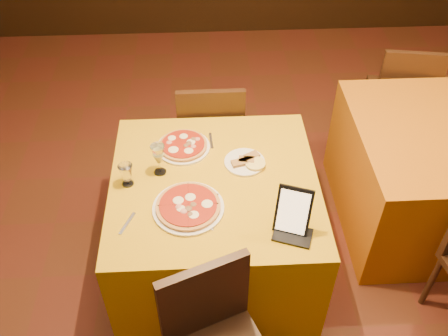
{
  "coord_description": "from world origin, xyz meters",
  "views": [
    {
      "loc": [
        -0.09,
        -1.4,
        2.6
      ],
      "look_at": [
        0.01,
        0.45,
        0.86
      ],
      "focal_mm": 40.0,
      "sensor_mm": 36.0,
      "label": 1
    }
  ],
  "objects_px": {
    "pizza_far": "(183,146)",
    "water_glass": "(126,175)",
    "tablet": "(293,211)",
    "main_table": "(215,227)",
    "chair_side_far": "(398,94)",
    "wine_glass": "(159,159)",
    "side_table": "(433,175)",
    "pizza_near": "(188,207)",
    "chair_main_far": "(211,131)"
  },
  "relations": [
    {
      "from": "chair_side_far",
      "to": "water_glass",
      "type": "relative_size",
      "value": 7.0
    },
    {
      "from": "tablet",
      "to": "water_glass",
      "type": "bearing_deg",
      "value": 177.37
    },
    {
      "from": "chair_main_far",
      "to": "pizza_near",
      "type": "relative_size",
      "value": 2.54
    },
    {
      "from": "pizza_far",
      "to": "water_glass",
      "type": "distance_m",
      "value": 0.4
    },
    {
      "from": "chair_side_far",
      "to": "wine_glass",
      "type": "height_order",
      "value": "wine_glass"
    },
    {
      "from": "chair_main_far",
      "to": "pizza_near",
      "type": "xyz_separation_m",
      "value": [
        -0.14,
        -0.98,
        0.31
      ]
    },
    {
      "from": "chair_side_far",
      "to": "side_table",
      "type": "bearing_deg",
      "value": 99.57
    },
    {
      "from": "chair_side_far",
      "to": "water_glass",
      "type": "xyz_separation_m",
      "value": [
        -1.86,
        -1.15,
        0.36
      ]
    },
    {
      "from": "pizza_near",
      "to": "wine_glass",
      "type": "bearing_deg",
      "value": 118.87
    },
    {
      "from": "side_table",
      "to": "water_glass",
      "type": "xyz_separation_m",
      "value": [
        -1.86,
        -0.36,
        0.44
      ]
    },
    {
      "from": "wine_glass",
      "to": "chair_main_far",
      "type": "bearing_deg",
      "value": 67.77
    },
    {
      "from": "side_table",
      "to": "water_glass",
      "type": "bearing_deg",
      "value": -169.18
    },
    {
      "from": "side_table",
      "to": "pizza_far",
      "type": "distance_m",
      "value": 1.63
    },
    {
      "from": "chair_main_far",
      "to": "pizza_far",
      "type": "height_order",
      "value": "chair_main_far"
    },
    {
      "from": "side_table",
      "to": "pizza_near",
      "type": "relative_size",
      "value": 3.07
    },
    {
      "from": "chair_side_far",
      "to": "pizza_far",
      "type": "height_order",
      "value": "chair_side_far"
    },
    {
      "from": "main_table",
      "to": "tablet",
      "type": "bearing_deg",
      "value": -43.46
    },
    {
      "from": "side_table",
      "to": "tablet",
      "type": "relative_size",
      "value": 4.51
    },
    {
      "from": "chair_main_far",
      "to": "wine_glass",
      "type": "relative_size",
      "value": 4.79
    },
    {
      "from": "water_glass",
      "to": "side_table",
      "type": "bearing_deg",
      "value": 10.82
    },
    {
      "from": "wine_glass",
      "to": "water_glass",
      "type": "distance_m",
      "value": 0.19
    },
    {
      "from": "main_table",
      "to": "side_table",
      "type": "xyz_separation_m",
      "value": [
        1.41,
        0.36,
        0.0
      ]
    },
    {
      "from": "chair_side_far",
      "to": "wine_glass",
      "type": "distance_m",
      "value": 2.05
    },
    {
      "from": "chair_main_far",
      "to": "pizza_far",
      "type": "distance_m",
      "value": 0.62
    },
    {
      "from": "pizza_near",
      "to": "chair_side_far",
      "type": "bearing_deg",
      "value": 40.92
    },
    {
      "from": "water_glass",
      "to": "pizza_far",
      "type": "bearing_deg",
      "value": 43.21
    },
    {
      "from": "pizza_near",
      "to": "pizza_far",
      "type": "distance_m",
      "value": 0.46
    },
    {
      "from": "chair_side_far",
      "to": "tablet",
      "type": "height_order",
      "value": "tablet"
    },
    {
      "from": "main_table",
      "to": "water_glass",
      "type": "bearing_deg",
      "value": 179.81
    },
    {
      "from": "pizza_far",
      "to": "wine_glass",
      "type": "relative_size",
      "value": 1.59
    },
    {
      "from": "side_table",
      "to": "pizza_far",
      "type": "xyz_separation_m",
      "value": [
        -1.58,
        -0.09,
        0.39
      ]
    },
    {
      "from": "chair_side_far",
      "to": "pizza_near",
      "type": "distance_m",
      "value": 2.07
    },
    {
      "from": "chair_side_far",
      "to": "wine_glass",
      "type": "relative_size",
      "value": 4.79
    },
    {
      "from": "pizza_far",
      "to": "tablet",
      "type": "xyz_separation_m",
      "value": [
        0.52,
        -0.61,
        0.1
      ]
    },
    {
      "from": "main_table",
      "to": "wine_glass",
      "type": "bearing_deg",
      "value": 164.32
    },
    {
      "from": "pizza_near",
      "to": "water_glass",
      "type": "relative_size",
      "value": 2.76
    },
    {
      "from": "main_table",
      "to": "chair_side_far",
      "type": "relative_size",
      "value": 1.21
    },
    {
      "from": "pizza_far",
      "to": "water_glass",
      "type": "height_order",
      "value": "water_glass"
    },
    {
      "from": "chair_side_far",
      "to": "pizza_far",
      "type": "distance_m",
      "value": 1.83
    },
    {
      "from": "wine_glass",
      "to": "water_glass",
      "type": "height_order",
      "value": "wine_glass"
    },
    {
      "from": "main_table",
      "to": "chair_side_far",
      "type": "distance_m",
      "value": 1.82
    },
    {
      "from": "chair_main_far",
      "to": "pizza_far",
      "type": "bearing_deg",
      "value": 71.76
    },
    {
      "from": "side_table",
      "to": "chair_main_far",
      "type": "height_order",
      "value": "chair_main_far"
    },
    {
      "from": "side_table",
      "to": "wine_glass",
      "type": "relative_size",
      "value": 5.79
    },
    {
      "from": "water_glass",
      "to": "chair_main_far",
      "type": "bearing_deg",
      "value": 59.94
    },
    {
      "from": "tablet",
      "to": "side_table",
      "type": "bearing_deg",
      "value": 53.43
    },
    {
      "from": "chair_main_far",
      "to": "pizza_far",
      "type": "xyz_separation_m",
      "value": [
        -0.17,
        -0.51,
        0.31
      ]
    },
    {
      "from": "pizza_near",
      "to": "water_glass",
      "type": "height_order",
      "value": "water_glass"
    },
    {
      "from": "main_table",
      "to": "tablet",
      "type": "distance_m",
      "value": 0.7
    },
    {
      "from": "pizza_far",
      "to": "chair_main_far",
      "type": "bearing_deg",
      "value": 72.1
    }
  ]
}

